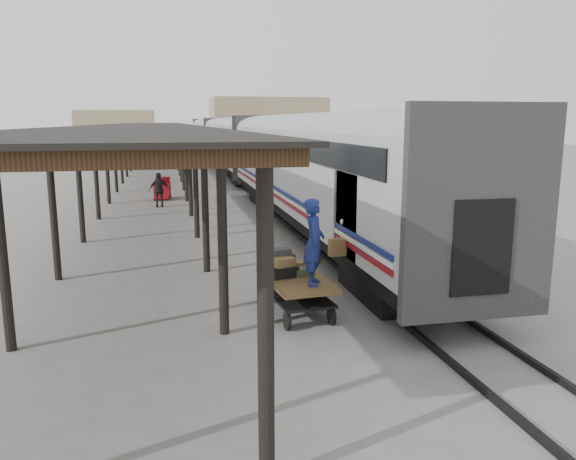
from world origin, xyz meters
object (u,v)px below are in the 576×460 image
(baggage_cart, at_px, (296,286))
(luggage_tug, at_px, (162,189))
(pedestrian, at_px, (159,190))
(porter, at_px, (314,242))

(baggage_cart, bearing_deg, luggage_tug, 93.27)
(luggage_tug, bearing_deg, pedestrian, -86.62)
(luggage_tug, bearing_deg, porter, -75.17)
(luggage_tug, xyz_separation_m, porter, (3.28, -20.86, 1.24))
(baggage_cart, xyz_separation_m, luggage_tug, (-3.03, 20.21, -0.09))
(pedestrian, bearing_deg, baggage_cart, 96.57)
(luggage_tug, bearing_deg, baggage_cart, -75.58)
(baggage_cart, bearing_deg, pedestrian, 95.14)
(baggage_cart, xyz_separation_m, pedestrian, (-3.16, 17.23, 0.24))
(pedestrian, bearing_deg, porter, 96.98)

